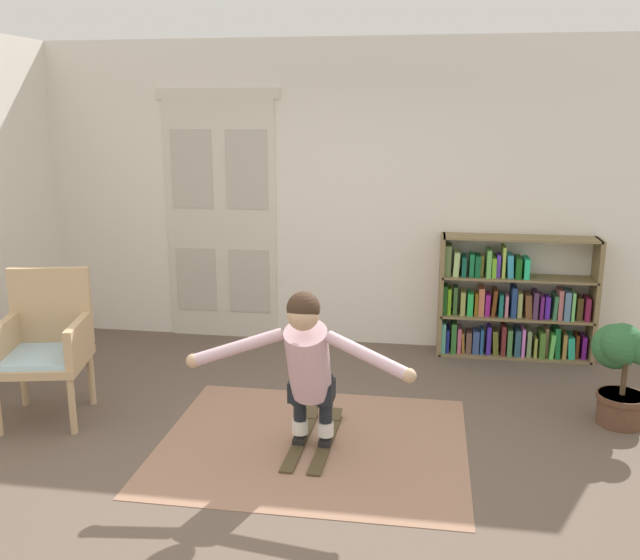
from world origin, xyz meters
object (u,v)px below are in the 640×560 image
skis_pair (314,439)px  person_skier (308,360)px  wicker_chair (45,342)px  bookshelf (510,306)px  potted_plant (622,364)px

skis_pair → person_skier: (-0.01, -0.20, 0.65)m
wicker_chair → person_skier: bearing=-9.3°
skis_pair → bookshelf: bearing=53.2°
potted_plant → person_skier: 2.34m
wicker_chair → potted_plant: bearing=7.1°
bookshelf → skis_pair: bookshelf is taller
wicker_chair → skis_pair: size_ratio=1.21×
wicker_chair → potted_plant: (4.20, 0.52, -0.12)m
skis_pair → person_skier: bearing=-91.6°
potted_plant → bookshelf: bearing=115.3°
bookshelf → skis_pair: bearing=-126.8°
bookshelf → person_skier: (-1.52, -2.22, 0.19)m
skis_pair → person_skier: 0.68m
potted_plant → person_skier: (-2.16, -0.86, 0.22)m
bookshelf → wicker_chair: (-3.56, -1.89, 0.10)m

